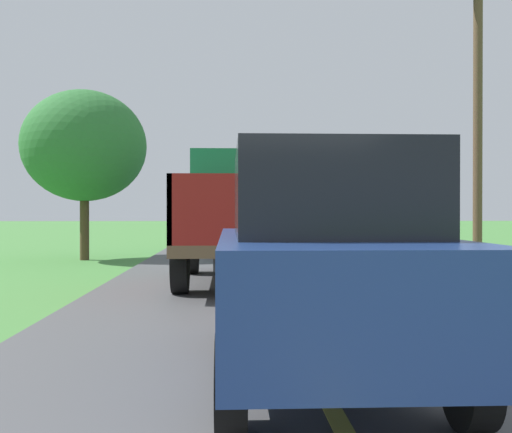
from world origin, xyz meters
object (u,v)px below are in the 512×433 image
object	(u,v)px
banana_truck_far	(240,213)
following_car	(322,262)
roadside_tree_near_left	(84,146)
utility_pole_roadside	(478,117)
banana_truck_near	(239,213)

from	to	relation	value
banana_truck_far	following_car	bearing A→B (deg)	-88.74
banana_truck_far	roadside_tree_near_left	world-z (taller)	roadside_tree_near_left
following_car	utility_pole_roadside	bearing A→B (deg)	59.43
following_car	roadside_tree_near_left	bearing A→B (deg)	110.90
banana_truck_far	banana_truck_near	bearing A→B (deg)	-91.12
utility_pole_roadside	roadside_tree_near_left	xyz separation A→B (m)	(-9.97, 5.83, -0.05)
banana_truck_near	utility_pole_roadside	bearing A→B (deg)	1.22
banana_truck_far	roadside_tree_near_left	xyz separation A→B (m)	(-4.88, -3.62, 2.08)
utility_pole_roadside	following_car	xyz separation A→B (m)	(-4.71, -7.97, -2.52)
roadside_tree_near_left	following_car	size ratio (longest dim) A/B	1.28
roadside_tree_near_left	following_car	distance (m)	14.97
banana_truck_near	utility_pole_roadside	world-z (taller)	utility_pole_roadside
banana_truck_far	following_car	world-z (taller)	banana_truck_far
banana_truck_near	following_car	bearing A→B (deg)	-85.84
banana_truck_far	roadside_tree_near_left	bearing A→B (deg)	-143.43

